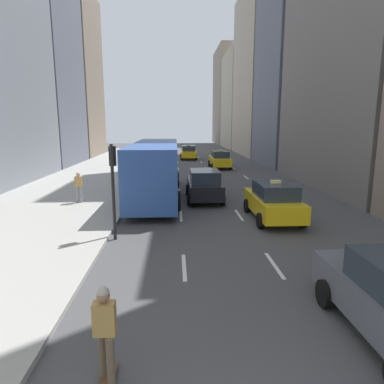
% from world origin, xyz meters
% --- Properties ---
extents(sidewalk_left, '(8.00, 66.00, 0.15)m').
position_xyz_m(sidewalk_left, '(-7.00, 27.00, 0.07)').
color(sidewalk_left, '#9E9E99').
rests_on(sidewalk_left, ground).
extents(lane_markings, '(5.72, 56.00, 0.01)m').
position_xyz_m(lane_markings, '(2.60, 23.00, 0.01)').
color(lane_markings, white).
rests_on(lane_markings, ground).
extents(building_row_right, '(6.00, 88.18, 37.71)m').
position_xyz_m(building_row_right, '(12.00, 36.78, 13.98)').
color(building_row_right, gray).
rests_on(building_row_right, ground).
extents(taxi_lead, '(2.02, 4.40, 1.87)m').
position_xyz_m(taxi_lead, '(4.00, 13.15, 0.88)').
color(taxi_lead, yellow).
rests_on(taxi_lead, ground).
extents(taxi_second, '(2.02, 4.40, 1.87)m').
position_xyz_m(taxi_second, '(1.20, 41.33, 0.88)').
color(taxi_second, yellow).
rests_on(taxi_second, ground).
extents(taxi_third, '(2.02, 4.40, 1.87)m').
position_xyz_m(taxi_third, '(4.00, 32.17, 0.88)').
color(taxi_third, yellow).
rests_on(taxi_third, ground).
extents(sedan_silver_behind, '(2.02, 4.49, 1.76)m').
position_xyz_m(sedan_silver_behind, '(1.20, 17.44, 0.90)').
color(sedan_silver_behind, black).
rests_on(sedan_silver_behind, ground).
extents(city_bus, '(2.80, 11.61, 3.25)m').
position_xyz_m(city_bus, '(-1.61, 18.33, 1.79)').
color(city_bus, '#2D519E').
rests_on(city_bus, ground).
extents(skateboarder, '(0.36, 0.80, 1.75)m').
position_xyz_m(skateboarder, '(-1.61, 3.30, 0.96)').
color(skateboarder, brown).
rests_on(skateboarder, ground).
extents(pedestrian_far_walking, '(0.36, 0.22, 1.65)m').
position_xyz_m(pedestrian_far_walking, '(-5.64, 16.50, 1.07)').
color(pedestrian_far_walking, gray).
rests_on(pedestrian_far_walking, sidewalk_left).
extents(traffic_light_pole, '(0.24, 0.42, 3.60)m').
position_xyz_m(traffic_light_pole, '(-2.75, 10.81, 2.41)').
color(traffic_light_pole, black).
rests_on(traffic_light_pole, ground).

